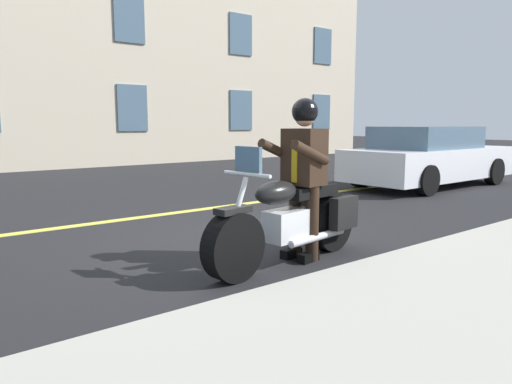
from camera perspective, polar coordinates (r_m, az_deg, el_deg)
The scene contains 6 objects.
ground_plane at distance 6.21m, azimuth -2.93°, elevation -5.54°, with size 80.00×80.00×0.00m, color black.
lane_center_stripe at distance 7.88m, azimuth -11.43°, elevation -2.69°, with size 60.00×0.16×0.01m, color #E5DB4C.
motorcycle_main at distance 5.06m, azimuth 4.28°, elevation -3.47°, with size 2.22×0.78×1.26m.
rider_main at distance 5.13m, azimuth 5.67°, elevation 3.26°, with size 0.67×0.61×1.74m.
car_dark at distance 11.93m, azimuth 19.91°, elevation 3.96°, with size 4.60×1.92×1.40m.
building_backdrop at distance 20.65m, azimuth -18.58°, elevation 19.75°, with size 23.62×6.06×11.49m.
Camera 1 is at (3.50, 4.91, 1.48)m, focal length 33.47 mm.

